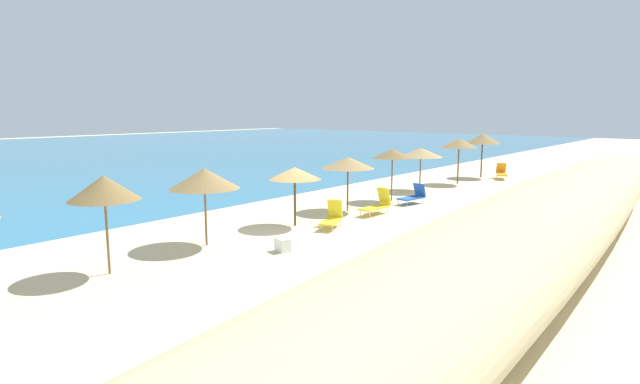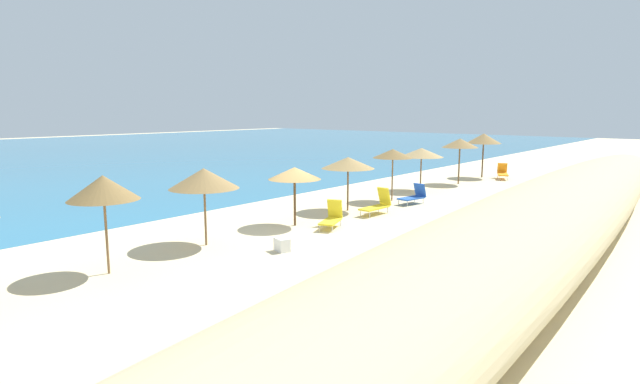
{
  "view_description": "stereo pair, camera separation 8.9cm",
  "coord_description": "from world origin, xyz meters",
  "px_view_note": "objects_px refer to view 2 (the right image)",
  "views": [
    {
      "loc": [
        -14.11,
        -12.92,
        4.56
      ],
      "look_at": [
        2.16,
        0.5,
        1.15
      ],
      "focal_mm": 28.47,
      "sensor_mm": 36.0,
      "label": 1
    },
    {
      "loc": [
        -14.05,
        -12.99,
        4.56
      ],
      "look_at": [
        2.16,
        0.5,
        1.15
      ],
      "focal_mm": 28.47,
      "sensor_mm": 36.0,
      "label": 2
    }
  ],
  "objects_px": {
    "beach_umbrella_10": "(484,139)",
    "lounge_chair_1": "(377,204)",
    "beach_umbrella_8": "(421,153)",
    "lounge_chair_0": "(503,173)",
    "cooler_box": "(282,245)",
    "beach_umbrella_6": "(348,163)",
    "lounge_chair_4": "(332,217)",
    "lounge_chair_3": "(414,196)",
    "beach_umbrella_5": "(295,173)",
    "beach_umbrella_9": "(460,143)",
    "beach_umbrella_3": "(103,188)",
    "beach_umbrella_4": "(204,178)",
    "beach_umbrella_7": "(393,154)"
  },
  "relations": [
    {
      "from": "beach_umbrella_5",
      "to": "lounge_chair_4",
      "type": "height_order",
      "value": "beach_umbrella_5"
    },
    {
      "from": "beach_umbrella_9",
      "to": "lounge_chair_3",
      "type": "height_order",
      "value": "beach_umbrella_9"
    },
    {
      "from": "beach_umbrella_3",
      "to": "beach_umbrella_7",
      "type": "distance_m",
      "value": 15.12
    },
    {
      "from": "lounge_chair_4",
      "to": "beach_umbrella_7",
      "type": "bearing_deg",
      "value": -100.07
    },
    {
      "from": "beach_umbrella_4",
      "to": "beach_umbrella_3",
      "type": "bearing_deg",
      "value": -174.31
    },
    {
      "from": "beach_umbrella_8",
      "to": "beach_umbrella_10",
      "type": "xyz_separation_m",
      "value": [
        7.85,
        -0.43,
        0.48
      ]
    },
    {
      "from": "beach_umbrella_4",
      "to": "lounge_chair_3",
      "type": "relative_size",
      "value": 1.67
    },
    {
      "from": "beach_umbrella_3",
      "to": "cooler_box",
      "type": "bearing_deg",
      "value": -24.33
    },
    {
      "from": "beach_umbrella_6",
      "to": "lounge_chair_3",
      "type": "xyz_separation_m",
      "value": [
        3.44,
        -1.49,
        -1.8
      ]
    },
    {
      "from": "beach_umbrella_7",
      "to": "lounge_chair_4",
      "type": "bearing_deg",
      "value": -168.36
    },
    {
      "from": "beach_umbrella_3",
      "to": "beach_umbrella_9",
      "type": "distance_m",
      "value": 22.97
    },
    {
      "from": "beach_umbrella_4",
      "to": "lounge_chair_4",
      "type": "height_order",
      "value": "beach_umbrella_4"
    },
    {
      "from": "beach_umbrella_6",
      "to": "beach_umbrella_8",
      "type": "relative_size",
      "value": 1.0
    },
    {
      "from": "lounge_chair_3",
      "to": "lounge_chair_4",
      "type": "relative_size",
      "value": 1.03
    },
    {
      "from": "lounge_chair_1",
      "to": "beach_umbrella_6",
      "type": "bearing_deg",
      "value": 8.43
    },
    {
      "from": "beach_umbrella_10",
      "to": "lounge_chair_1",
      "type": "xyz_separation_m",
      "value": [
        -15.07,
        -1.37,
        -2.21
      ]
    },
    {
      "from": "beach_umbrella_5",
      "to": "lounge_chair_0",
      "type": "distance_m",
      "value": 19.33
    },
    {
      "from": "beach_umbrella_4",
      "to": "beach_umbrella_7",
      "type": "height_order",
      "value": "beach_umbrella_4"
    },
    {
      "from": "beach_umbrella_4",
      "to": "beach_umbrella_8",
      "type": "xyz_separation_m",
      "value": [
        15.34,
        0.19,
        -0.12
      ]
    },
    {
      "from": "beach_umbrella_5",
      "to": "lounge_chair_1",
      "type": "distance_m",
      "value": 4.51
    },
    {
      "from": "lounge_chair_1",
      "to": "lounge_chair_3",
      "type": "height_order",
      "value": "lounge_chair_1"
    },
    {
      "from": "beach_umbrella_10",
      "to": "beach_umbrella_6",
      "type": "bearing_deg",
      "value": 179.5
    },
    {
      "from": "beach_umbrella_10",
      "to": "beach_umbrella_9",
      "type": "bearing_deg",
      "value": -178.87
    },
    {
      "from": "beach_umbrella_4",
      "to": "beach_umbrella_9",
      "type": "height_order",
      "value": "beach_umbrella_9"
    },
    {
      "from": "beach_umbrella_3",
      "to": "lounge_chair_3",
      "type": "relative_size",
      "value": 1.77
    },
    {
      "from": "lounge_chair_0",
      "to": "beach_umbrella_8",
      "type": "bearing_deg",
      "value": 53.26
    },
    {
      "from": "beach_umbrella_5",
      "to": "beach_umbrella_9",
      "type": "height_order",
      "value": "beach_umbrella_9"
    },
    {
      "from": "lounge_chair_0",
      "to": "cooler_box",
      "type": "height_order",
      "value": "lounge_chair_0"
    },
    {
      "from": "beach_umbrella_8",
      "to": "lounge_chair_4",
      "type": "bearing_deg",
      "value": -169.89
    },
    {
      "from": "beach_umbrella_9",
      "to": "lounge_chair_4",
      "type": "height_order",
      "value": "beach_umbrella_9"
    },
    {
      "from": "lounge_chair_4",
      "to": "lounge_chair_0",
      "type": "bearing_deg",
      "value": -111.44
    },
    {
      "from": "lounge_chair_1",
      "to": "beach_umbrella_8",
      "type": "bearing_deg",
      "value": -74.11
    },
    {
      "from": "beach_umbrella_4",
      "to": "beach_umbrella_5",
      "type": "relative_size",
      "value": 1.13
    },
    {
      "from": "beach_umbrella_6",
      "to": "beach_umbrella_8",
      "type": "bearing_deg",
      "value": 2.33
    },
    {
      "from": "beach_umbrella_6",
      "to": "beach_umbrella_8",
      "type": "xyz_separation_m",
      "value": [
        7.39,
        0.3,
        -0.02
      ]
    },
    {
      "from": "lounge_chair_4",
      "to": "cooler_box",
      "type": "bearing_deg",
      "value": 81.18
    },
    {
      "from": "beach_umbrella_8",
      "to": "beach_umbrella_9",
      "type": "bearing_deg",
      "value": -7.4
    },
    {
      "from": "beach_umbrella_8",
      "to": "lounge_chair_3",
      "type": "bearing_deg",
      "value": -155.66
    },
    {
      "from": "beach_umbrella_9",
      "to": "lounge_chair_0",
      "type": "height_order",
      "value": "beach_umbrella_9"
    },
    {
      "from": "lounge_chair_0",
      "to": "beach_umbrella_10",
      "type": "bearing_deg",
      "value": -17.53
    },
    {
      "from": "beach_umbrella_8",
      "to": "beach_umbrella_7",
      "type": "bearing_deg",
      "value": -172.53
    },
    {
      "from": "beach_umbrella_3",
      "to": "lounge_chair_1",
      "type": "relative_size",
      "value": 1.61
    },
    {
      "from": "lounge_chair_0",
      "to": "lounge_chair_1",
      "type": "bearing_deg",
      "value": 65.93
    },
    {
      "from": "beach_umbrella_5",
      "to": "beach_umbrella_8",
      "type": "xyz_separation_m",
      "value": [
        11.21,
        0.51,
        0.08
      ]
    },
    {
      "from": "beach_umbrella_8",
      "to": "lounge_chair_4",
      "type": "distance_m",
      "value": 10.87
    },
    {
      "from": "beach_umbrella_9",
      "to": "lounge_chair_1",
      "type": "xyz_separation_m",
      "value": [
        -11.16,
        -1.29,
        -2.1
      ]
    },
    {
      "from": "beach_umbrella_8",
      "to": "beach_umbrella_10",
      "type": "relative_size",
      "value": 0.82
    },
    {
      "from": "beach_umbrella_10",
      "to": "lounge_chair_3",
      "type": "height_order",
      "value": "beach_umbrella_10"
    },
    {
      "from": "beach_umbrella_4",
      "to": "beach_umbrella_6",
      "type": "height_order",
      "value": "beach_umbrella_4"
    },
    {
      "from": "beach_umbrella_4",
      "to": "lounge_chair_4",
      "type": "relative_size",
      "value": 1.73
    }
  ]
}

